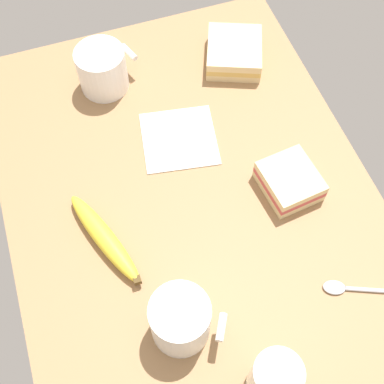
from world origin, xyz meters
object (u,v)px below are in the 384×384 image
at_px(coffee_mug_black, 180,320).
at_px(glass_of_milk, 273,381).
at_px(spoon, 346,288).
at_px(banana, 105,238).
at_px(paper_napkin, 179,139).
at_px(coffee_mug_milky, 102,69).
at_px(sandwich_main, 290,181).
at_px(sandwich_side, 234,53).

bearing_deg(coffee_mug_black, glass_of_milk, -141.99).
xyz_separation_m(glass_of_milk, spoon, (0.10, -0.17, -0.05)).
relative_size(coffee_mug_black, banana, 0.57).
xyz_separation_m(banana, paper_napkin, (0.16, -0.18, -0.02)).
relative_size(coffee_mug_black, glass_of_milk, 1.01).
distance_m(coffee_mug_black, glass_of_milk, 0.15).
height_order(coffee_mug_milky, glass_of_milk, glass_of_milk).
relative_size(banana, spoon, 1.89).
bearing_deg(sandwich_main, spoon, -176.99).
distance_m(coffee_mug_milky, spoon, 0.60).
relative_size(glass_of_milk, paper_napkin, 0.82).
xyz_separation_m(coffee_mug_milky, sandwich_main, (-0.34, -0.25, -0.02)).
bearing_deg(coffee_mug_black, sandwich_main, -55.56).
bearing_deg(banana, coffee_mug_black, -157.66).
xyz_separation_m(sandwich_main, banana, (0.00, 0.33, -0.01)).
bearing_deg(glass_of_milk, coffee_mug_black, 38.01).
bearing_deg(coffee_mug_milky, paper_napkin, -150.46).
xyz_separation_m(coffee_mug_black, paper_napkin, (0.34, -0.11, -0.05)).
bearing_deg(coffee_mug_milky, sandwich_side, -94.50).
xyz_separation_m(coffee_mug_milky, sandwich_side, (-0.02, -0.27, -0.02)).
bearing_deg(spoon, banana, 59.24).
bearing_deg(sandwich_side, coffee_mug_milky, 85.50).
xyz_separation_m(glass_of_milk, paper_napkin, (0.46, -0.01, -0.05)).
distance_m(glass_of_milk, spoon, 0.21).
distance_m(banana, paper_napkin, 0.24).
bearing_deg(sandwich_side, spoon, 179.20).
distance_m(coffee_mug_black, coffee_mug_milky, 0.51).
relative_size(sandwich_side, paper_napkin, 1.11).
bearing_deg(coffee_mug_milky, spoon, -154.27).
xyz_separation_m(sandwich_main, sandwich_side, (0.31, -0.02, 0.00)).
relative_size(coffee_mug_milky, paper_napkin, 0.89).
distance_m(sandwich_side, glass_of_milk, 0.64).
xyz_separation_m(sandwich_side, paper_napkin, (-0.15, 0.17, -0.02)).
bearing_deg(sandwich_main, sandwich_side, -3.24).
bearing_deg(sandwich_main, glass_of_milk, 151.22).
bearing_deg(spoon, paper_napkin, 23.83).
height_order(coffee_mug_black, glass_of_milk, glass_of_milk).
height_order(sandwich_side, paper_napkin, sandwich_side).
distance_m(coffee_mug_black, spoon, 0.27).
bearing_deg(spoon, sandwich_main, 3.01).
distance_m(sandwich_main, spoon, 0.20).
relative_size(coffee_mug_black, paper_napkin, 0.83).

